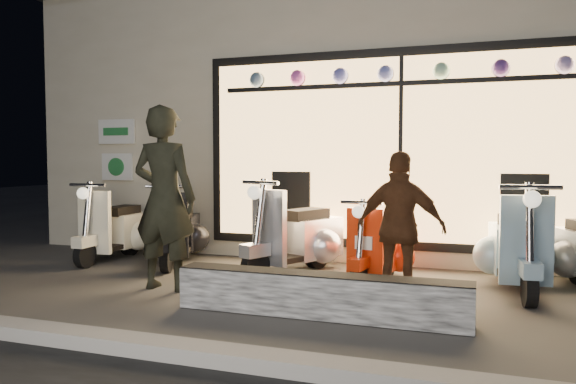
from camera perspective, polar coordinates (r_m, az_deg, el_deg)
name	(u,v)px	position (r m, az deg, el deg)	size (l,w,h in m)	color
ground	(296,296)	(5.94, 0.81, -10.56)	(40.00, 40.00, 0.00)	#383533
kerb	(207,354)	(4.15, -8.24, -16.00)	(40.00, 0.25, 0.12)	slate
shop_building	(380,122)	(10.63, 9.36, 7.02)	(10.20, 6.23, 4.20)	beige
graffiti_barrier	(319,295)	(5.17, 3.22, -10.44)	(2.69, 0.28, 0.40)	black
scooter_silver	(302,236)	(7.12, 1.45, -4.50)	(0.92, 1.54, 1.13)	black
scooter_red	(381,248)	(6.73, 9.41, -5.67)	(0.58, 1.32, 0.94)	black
scooter_black	(178,231)	(7.94, -11.08, -3.93)	(0.79, 1.47, 1.06)	black
scooter_cream	(119,229)	(8.43, -16.76, -3.58)	(0.48, 1.47, 1.06)	black
scooter_blue	(516,247)	(6.71, 22.16, -5.24)	(0.60, 1.59, 1.13)	black
man	(164,198)	(6.25, -12.46, -0.62)	(0.73, 0.48, 2.01)	black
woman	(401,228)	(5.65, 11.36, -3.58)	(0.88, 0.37, 1.51)	#54301A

